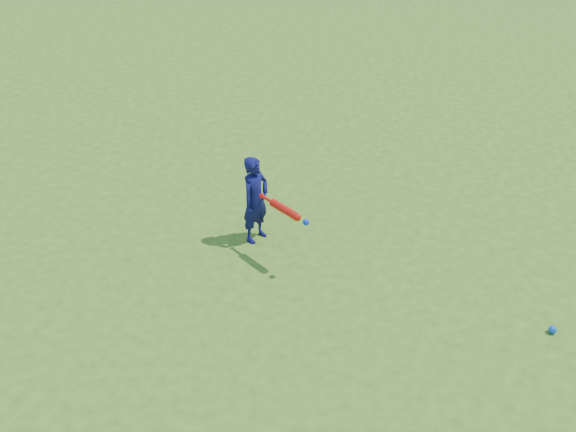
% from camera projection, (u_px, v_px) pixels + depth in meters
% --- Properties ---
extents(ground, '(80.00, 80.00, 0.00)m').
position_uv_depth(ground, '(339.00, 230.00, 6.94)').
color(ground, '#3D6E1A').
rests_on(ground, ground).
extents(child, '(0.30, 0.39, 0.95)m').
position_uv_depth(child, '(255.00, 200.00, 6.55)').
color(child, '#0F1049').
rests_on(child, ground).
extents(ground_ball_blue, '(0.07, 0.07, 0.07)m').
position_uv_depth(ground_ball_blue, '(552.00, 330.00, 5.57)').
color(ground_ball_blue, blue).
rests_on(ground_ball_blue, ground).
extents(bat_swing, '(0.63, 0.33, 0.08)m').
position_uv_depth(bat_swing, '(287.00, 211.00, 6.12)').
color(bat_swing, red).
rests_on(bat_swing, ground).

